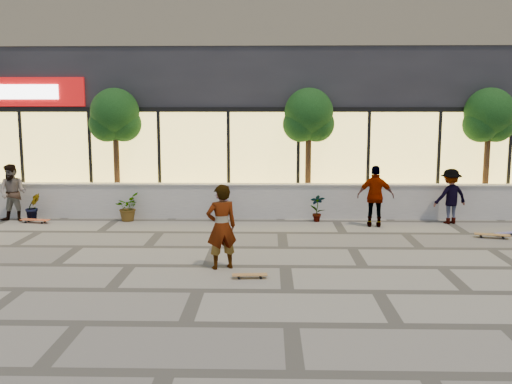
{
  "coord_description": "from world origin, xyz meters",
  "views": [
    {
      "loc": [
        1.29,
        -9.99,
        3.3
      ],
      "look_at": [
        0.97,
        3.55,
        1.3
      ],
      "focal_mm": 40.0,
      "sensor_mm": 36.0,
      "label": 1
    }
  ],
  "objects_px": {
    "tree_mideast": "(309,118)",
    "tree_midwest": "(115,118)",
    "skater_right_far": "(450,196)",
    "skateboard_left": "(35,220)",
    "skater_right_near": "(376,196)",
    "skateboard_right_near": "(492,235)",
    "tree_east": "(489,118)",
    "skateboard_right_far": "(507,233)",
    "skateboard_center": "(250,275)",
    "skater_center": "(221,227)",
    "skater_left": "(13,193)"
  },
  "relations": [
    {
      "from": "tree_mideast",
      "to": "tree_midwest",
      "type": "bearing_deg",
      "value": 180.0
    },
    {
      "from": "skater_right_far",
      "to": "skateboard_left",
      "type": "relative_size",
      "value": 1.8
    },
    {
      "from": "skater_right_near",
      "to": "skateboard_right_near",
      "type": "distance_m",
      "value": 3.16
    },
    {
      "from": "tree_mideast",
      "to": "skater_right_near",
      "type": "bearing_deg",
      "value": -47.83
    },
    {
      "from": "tree_east",
      "to": "skateboard_right_far",
      "type": "distance_m",
      "value": 4.22
    },
    {
      "from": "tree_midwest",
      "to": "skateboard_center",
      "type": "bearing_deg",
      "value": -57.49
    },
    {
      "from": "skateboard_center",
      "to": "skater_center",
      "type": "bearing_deg",
      "value": 126.55
    },
    {
      "from": "tree_midwest",
      "to": "skater_left",
      "type": "bearing_deg",
      "value": -152.23
    },
    {
      "from": "skateboard_center",
      "to": "tree_east",
      "type": "bearing_deg",
      "value": 39.93
    },
    {
      "from": "tree_midwest",
      "to": "tree_east",
      "type": "relative_size",
      "value": 1.0
    },
    {
      "from": "skater_right_near",
      "to": "skateboard_center",
      "type": "height_order",
      "value": "skater_right_near"
    },
    {
      "from": "skateboard_left",
      "to": "skateboard_right_near",
      "type": "bearing_deg",
      "value": 2.84
    },
    {
      "from": "tree_midwest",
      "to": "skater_right_far",
      "type": "relative_size",
      "value": 2.48
    },
    {
      "from": "skater_right_near",
      "to": "skater_right_far",
      "type": "distance_m",
      "value": 2.31
    },
    {
      "from": "skater_right_far",
      "to": "skateboard_center",
      "type": "height_order",
      "value": "skater_right_far"
    },
    {
      "from": "skater_right_near",
      "to": "skateboard_right_near",
      "type": "xyz_separation_m",
      "value": [
        2.74,
        -1.37,
        -0.78
      ]
    },
    {
      "from": "skateboard_left",
      "to": "skateboard_right_far",
      "type": "distance_m",
      "value": 13.06
    },
    {
      "from": "skater_right_near",
      "to": "skateboard_right_far",
      "type": "height_order",
      "value": "skater_right_near"
    },
    {
      "from": "skater_right_near",
      "to": "skateboard_right_near",
      "type": "relative_size",
      "value": 1.95
    },
    {
      "from": "tree_mideast",
      "to": "skateboard_left",
      "type": "xyz_separation_m",
      "value": [
        -8.0,
        -1.64,
        -2.9
      ]
    },
    {
      "from": "skater_right_near",
      "to": "tree_east",
      "type": "bearing_deg",
      "value": -144.57
    },
    {
      "from": "skater_center",
      "to": "skater_right_far",
      "type": "bearing_deg",
      "value": -163.8
    },
    {
      "from": "tree_east",
      "to": "skater_center",
      "type": "xyz_separation_m",
      "value": [
        -7.69,
        -6.23,
        -2.1
      ]
    },
    {
      "from": "skater_center",
      "to": "skateboard_center",
      "type": "xyz_separation_m",
      "value": [
        0.6,
        -0.7,
        -0.81
      ]
    },
    {
      "from": "skater_right_near",
      "to": "skateboard_center",
      "type": "distance_m",
      "value": 6.05
    },
    {
      "from": "skater_center",
      "to": "skater_left",
      "type": "relative_size",
      "value": 1.05
    },
    {
      "from": "skater_right_far",
      "to": "skateboard_center",
      "type": "relative_size",
      "value": 2.25
    },
    {
      "from": "skater_right_far",
      "to": "skateboard_left",
      "type": "distance_m",
      "value": 12.02
    },
    {
      "from": "tree_mideast",
      "to": "skateboard_left",
      "type": "relative_size",
      "value": 4.46
    },
    {
      "from": "tree_mideast",
      "to": "skater_left",
      "type": "xyz_separation_m",
      "value": [
        -8.7,
        -1.42,
        -2.14
      ]
    },
    {
      "from": "skateboard_left",
      "to": "skateboard_right_near",
      "type": "height_order",
      "value": "same"
    },
    {
      "from": "tree_east",
      "to": "skater_center",
      "type": "relative_size",
      "value": 2.22
    },
    {
      "from": "tree_east",
      "to": "skater_right_near",
      "type": "relative_size",
      "value": 2.27
    },
    {
      "from": "skateboard_left",
      "to": "tree_mideast",
      "type": "bearing_deg",
      "value": 22.02
    },
    {
      "from": "skateboard_right_far",
      "to": "skater_left",
      "type": "bearing_deg",
      "value": 153.17
    },
    {
      "from": "skater_right_near",
      "to": "skater_center",
      "type": "bearing_deg",
      "value": 55.43
    },
    {
      "from": "skater_left",
      "to": "skateboard_right_far",
      "type": "bearing_deg",
      "value": -3.98
    },
    {
      "from": "skateboard_right_near",
      "to": "skateboard_right_far",
      "type": "relative_size",
      "value": 1.25
    },
    {
      "from": "tree_midwest",
      "to": "skateboard_right_near",
      "type": "distance_m",
      "value": 11.38
    },
    {
      "from": "skater_left",
      "to": "skateboard_right_far",
      "type": "xyz_separation_m",
      "value": [
        13.7,
        -1.58,
        -0.77
      ]
    },
    {
      "from": "tree_midwest",
      "to": "tree_east",
      "type": "bearing_deg",
      "value": 0.0
    },
    {
      "from": "skater_left",
      "to": "skater_right_far",
      "type": "height_order",
      "value": "skater_left"
    },
    {
      "from": "skateboard_right_near",
      "to": "skater_center",
      "type": "bearing_deg",
      "value": -140.94
    },
    {
      "from": "skateboard_right_near",
      "to": "skateboard_right_far",
      "type": "xyz_separation_m",
      "value": [
        0.5,
        0.3,
        -0.02
      ]
    },
    {
      "from": "tree_mideast",
      "to": "tree_east",
      "type": "height_order",
      "value": "same"
    },
    {
      "from": "skater_left",
      "to": "skater_right_far",
      "type": "distance_m",
      "value": 12.7
    },
    {
      "from": "tree_mideast",
      "to": "tree_east",
      "type": "relative_size",
      "value": 1.0
    },
    {
      "from": "skater_left",
      "to": "skateboard_right_far",
      "type": "height_order",
      "value": "skater_left"
    },
    {
      "from": "tree_mideast",
      "to": "skateboard_right_far",
      "type": "height_order",
      "value": "tree_mideast"
    },
    {
      "from": "skater_right_near",
      "to": "skateboard_right_far",
      "type": "distance_m",
      "value": 3.5
    }
  ]
}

